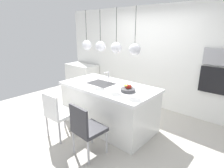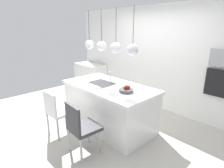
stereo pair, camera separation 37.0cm
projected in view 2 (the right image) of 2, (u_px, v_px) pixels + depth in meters
floor at (109, 125)px, 4.06m from camera, size 6.60×6.60×0.00m
back_wall at (156, 58)px, 4.75m from camera, size 6.00×0.10×2.60m
kitchen_island at (109, 106)px, 3.92m from camera, size 2.01×1.05×0.92m
sink_basin at (102, 83)px, 3.94m from camera, size 0.56×0.40×0.02m
faucet at (109, 75)px, 4.03m from camera, size 0.02×0.17×0.22m
fruit_bowl at (126, 89)px, 3.39m from camera, size 0.27×0.27×0.15m
side_counter at (90, 76)px, 6.45m from camera, size 1.10×0.60×0.86m
oven at (220, 83)px, 3.68m from camera, size 0.56×0.08×0.56m
chair_near at (58, 110)px, 3.57m from camera, size 0.48×0.48×0.92m
chair_middle at (81, 126)px, 3.01m from camera, size 0.48×0.48×0.92m
pendant_light_left at (90, 45)px, 3.99m from camera, size 0.20×0.20×0.80m
pendant_light_center_left at (102, 46)px, 3.70m from camera, size 0.20×0.20×0.80m
pendant_light_center_right at (116, 48)px, 3.41m from camera, size 0.20×0.20×0.80m
pendant_light_right at (133, 50)px, 3.12m from camera, size 0.20×0.20×0.80m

